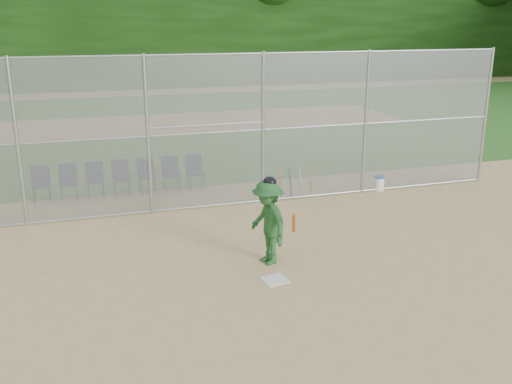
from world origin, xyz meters
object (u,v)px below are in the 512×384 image
object	(u,v)px
water_cooler	(379,183)
chair_0	(41,184)
home_plate	(275,280)
batter_at_plate	(268,222)

from	to	relation	value
water_cooler	chair_0	world-z (taller)	chair_0
home_plate	batter_at_plate	bearing A→B (deg)	80.02
home_plate	water_cooler	world-z (taller)	water_cooler
batter_at_plate	water_cooler	bearing A→B (deg)	39.49
water_cooler	chair_0	distance (m)	9.48
batter_at_plate	home_plate	bearing A→B (deg)	-99.98
batter_at_plate	chair_0	distance (m)	7.34
home_plate	chair_0	xyz separation A→B (m)	(-4.38, 6.60, 0.47)
batter_at_plate	chair_0	xyz separation A→B (m)	(-4.53, 5.76, -0.40)
home_plate	chair_0	world-z (taller)	chair_0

